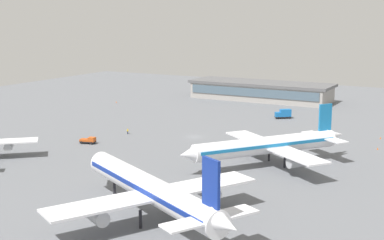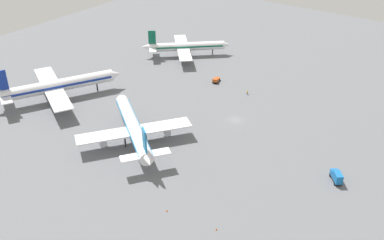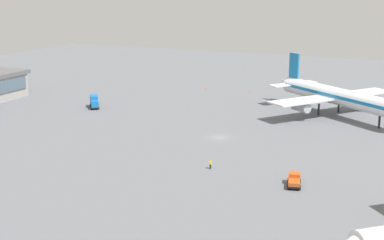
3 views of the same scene
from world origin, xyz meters
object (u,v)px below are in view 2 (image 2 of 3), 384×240
Objects in this scene: airplane_taxiing at (186,46)px; pushback_tractor at (216,80)px; airplane_at_gate at (133,127)px; airplane_distant at (56,86)px; safety_cone_mid_apron at (216,229)px; catering_truck at (337,176)px; safety_cone_far_side at (167,211)px; ground_crew_worker at (247,92)px.

pushback_tractor is (-15.80, -27.19, -3.64)m from airplane_taxiing.
airplane_distant is at bearing 29.15° from airplane_at_gate.
pushback_tractor is at bearing 33.05° from safety_cone_mid_apron.
airplane_at_gate is 63.39m from catering_truck.
airplane_distant is 77.11× the size of safety_cone_far_side.
safety_cone_far_side is at bearing 10.20° from pushback_tractor.
safety_cone_far_side is at bearing 97.41° from safety_cone_mid_apron.
airplane_at_gate is 75.09m from airplane_taxiing.
airplane_distant is 62.98m from pushback_tractor.
ground_crew_worker is at bearing -23.38° from airplane_distant.
ground_crew_worker is (-2.19, -15.95, -0.12)m from pushback_tractor.
safety_cone_far_side is (-25.63, -73.24, -5.27)m from airplane_distant.
airplane_distant is at bearing 58.27° from catering_truck.
airplane_distant is 8.31× the size of catering_truck.
airplane_distant reaches higher than pushback_tractor.
airplane_distant is 77.11× the size of safety_cone_mid_apron.
catering_truck is (17.60, -60.80, -3.41)m from airplane_at_gate.
airplane_at_gate reaches higher than catering_truck.
catering_truck is at bearing -39.35° from safety_cone_far_side.
safety_cone_far_side is at bearing -53.08° from ground_crew_worker.
airplane_taxiing reaches higher than ground_crew_worker.
safety_cone_mid_apron is (-36.14, 17.03, -1.40)m from catering_truck.
airplane_taxiing is 20.24× the size of ground_crew_worker.
safety_cone_far_side is at bearing -178.45° from airplane_at_gate.
safety_cone_mid_apron is (-23.80, -87.35, -5.27)m from airplane_distant.
pushback_tractor is 85.40m from safety_cone_mid_apron.
pushback_tractor is at bearing -72.10° from airplane_taxiing.
ground_crew_worker is (45.59, -56.72, -4.72)m from airplane_distant.
catering_truck is 49.13m from safety_cone_far_side.
catering_truck reaches higher than ground_crew_worker.
ground_crew_worker is (50.85, -13.14, -4.25)m from airplane_at_gate.
ground_crew_worker is 2.78× the size of safety_cone_far_side.
catering_truck is 58.12m from ground_crew_worker.
safety_cone_mid_apron is at bearing -166.92° from airplane_at_gate.
airplane_distant is 90.68m from safety_cone_mid_apron.
airplane_distant reaches higher than safety_cone_far_side.
catering_truck is at bearing -127.82° from airplane_at_gate.
airplane_at_gate reaches higher than ground_crew_worker.
safety_cone_far_side is (-73.41, -32.47, -0.67)m from pushback_tractor.
airplane_taxiing is at bearing 40.17° from safety_cone_mid_apron.
ground_crew_worker is at bearing 68.53° from pushback_tractor.
airplane_at_gate is 8.34× the size of pushback_tractor.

